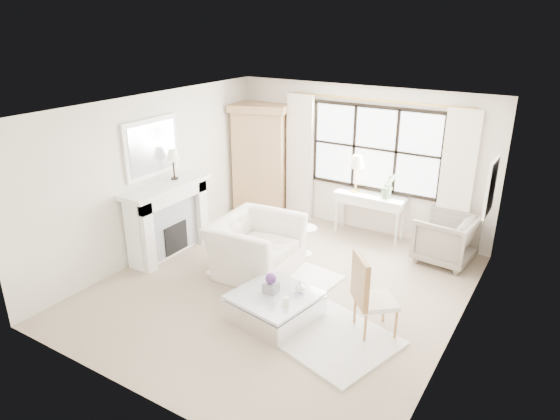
# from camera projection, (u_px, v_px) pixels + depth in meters

# --- Properties ---
(floor) EXTENTS (5.50, 5.50, 0.00)m
(floor) POSITION_uv_depth(u_px,v_px,m) (281.00, 288.00, 7.54)
(floor) COLOR tan
(floor) RESTS_ON ground
(ceiling) EXTENTS (5.50, 5.50, 0.00)m
(ceiling) POSITION_uv_depth(u_px,v_px,m) (281.00, 108.00, 6.55)
(ceiling) COLOR silver
(ceiling) RESTS_ON ground
(wall_back) EXTENTS (5.00, 0.00, 5.00)m
(wall_back) POSITION_uv_depth(u_px,v_px,m) (359.00, 160.00, 9.22)
(wall_back) COLOR silver
(wall_back) RESTS_ON ground
(wall_front) EXTENTS (5.00, 0.00, 5.00)m
(wall_front) POSITION_uv_depth(u_px,v_px,m) (134.00, 289.00, 4.87)
(wall_front) COLOR silver
(wall_front) RESTS_ON ground
(wall_left) EXTENTS (0.00, 5.50, 5.50)m
(wall_left) POSITION_uv_depth(u_px,v_px,m) (153.00, 176.00, 8.27)
(wall_left) COLOR beige
(wall_left) RESTS_ON ground
(wall_right) EXTENTS (0.00, 5.50, 5.50)m
(wall_right) POSITION_uv_depth(u_px,v_px,m) (463.00, 244.00, 5.82)
(wall_right) COLOR beige
(wall_right) RESTS_ON ground
(window_pane) EXTENTS (2.40, 0.02, 1.50)m
(window_pane) POSITION_uv_depth(u_px,v_px,m) (375.00, 149.00, 8.97)
(window_pane) COLOR white
(window_pane) RESTS_ON wall_back
(window_frame) EXTENTS (2.50, 0.04, 1.50)m
(window_frame) POSITION_uv_depth(u_px,v_px,m) (375.00, 149.00, 8.96)
(window_frame) COLOR black
(window_frame) RESTS_ON wall_back
(curtain_rod) EXTENTS (3.30, 0.04, 0.04)m
(curtain_rod) POSITION_uv_depth(u_px,v_px,m) (377.00, 100.00, 8.60)
(curtain_rod) COLOR #AE883C
(curtain_rod) RESTS_ON wall_back
(curtain_left) EXTENTS (0.55, 0.10, 2.47)m
(curtain_left) POSITION_uv_depth(u_px,v_px,m) (300.00, 158.00, 9.77)
(curtain_left) COLOR silver
(curtain_left) RESTS_ON ground
(curtain_right) EXTENTS (0.55, 0.10, 2.47)m
(curtain_right) POSITION_uv_depth(u_px,v_px,m) (456.00, 183.00, 8.30)
(curtain_right) COLOR white
(curtain_right) RESTS_ON ground
(fireplace) EXTENTS (0.58, 1.66, 1.26)m
(fireplace) POSITION_uv_depth(u_px,v_px,m) (167.00, 218.00, 8.41)
(fireplace) COLOR white
(fireplace) RESTS_ON ground
(mirror_frame) EXTENTS (0.05, 1.15, 0.95)m
(mirror_frame) POSITION_uv_depth(u_px,v_px,m) (152.00, 148.00, 8.08)
(mirror_frame) COLOR white
(mirror_frame) RESTS_ON wall_left
(mirror_glass) EXTENTS (0.02, 1.00, 0.80)m
(mirror_glass) POSITION_uv_depth(u_px,v_px,m) (153.00, 148.00, 8.06)
(mirror_glass) COLOR silver
(mirror_glass) RESTS_ON wall_left
(art_frame) EXTENTS (0.04, 0.62, 0.82)m
(art_frame) POSITION_uv_depth(u_px,v_px,m) (491.00, 188.00, 7.10)
(art_frame) COLOR white
(art_frame) RESTS_ON wall_right
(art_canvas) EXTENTS (0.01, 0.52, 0.72)m
(art_canvas) POSITION_uv_depth(u_px,v_px,m) (490.00, 187.00, 7.11)
(art_canvas) COLOR beige
(art_canvas) RESTS_ON wall_right
(mantel_lamp) EXTENTS (0.22, 0.22, 0.51)m
(mantel_lamp) POSITION_uv_depth(u_px,v_px,m) (173.00, 157.00, 8.26)
(mantel_lamp) COLOR black
(mantel_lamp) RESTS_ON fireplace
(armoire) EXTENTS (1.29, 1.02, 2.24)m
(armoire) POSITION_uv_depth(u_px,v_px,m) (260.00, 159.00, 10.05)
(armoire) COLOR tan
(armoire) RESTS_ON floor
(console_table) EXTENTS (1.31, 0.47, 0.80)m
(console_table) POSITION_uv_depth(u_px,v_px,m) (369.00, 215.00, 9.20)
(console_table) COLOR white
(console_table) RESTS_ON floor
(console_lamp) EXTENTS (0.28, 0.28, 0.69)m
(console_lamp) POSITION_uv_depth(u_px,v_px,m) (357.00, 163.00, 9.01)
(console_lamp) COLOR #A8843A
(console_lamp) RESTS_ON console_table
(orchid_plant) EXTENTS (0.33, 0.32, 0.47)m
(orchid_plant) POSITION_uv_depth(u_px,v_px,m) (388.00, 186.00, 8.80)
(orchid_plant) COLOR #58764F
(orchid_plant) RESTS_ON console_table
(side_table) EXTENTS (0.40, 0.40, 0.51)m
(side_table) POSITION_uv_depth(u_px,v_px,m) (305.00, 237.00, 8.46)
(side_table) COLOR white
(side_table) RESTS_ON floor
(rug_left) EXTENTS (1.97, 1.50, 0.03)m
(rug_left) POSITION_uv_depth(u_px,v_px,m) (275.00, 275.00, 7.87)
(rug_left) COLOR white
(rug_left) RESTS_ON floor
(rug_right) EXTENTS (1.98, 1.70, 0.03)m
(rug_right) POSITION_uv_depth(u_px,v_px,m) (325.00, 334.00, 6.42)
(rug_right) COLOR silver
(rug_right) RESTS_ON floor
(club_armchair) EXTENTS (1.24, 1.40, 0.88)m
(club_armchair) POSITION_uv_depth(u_px,v_px,m) (255.00, 246.00, 7.88)
(club_armchair) COLOR silver
(club_armchair) RESTS_ON floor
(wingback_chair) EXTENTS (0.97, 0.94, 0.81)m
(wingback_chair) POSITION_uv_depth(u_px,v_px,m) (445.00, 239.00, 8.21)
(wingback_chair) COLOR gray
(wingback_chair) RESTS_ON floor
(french_chair) EXTENTS (0.68, 0.68, 1.08)m
(french_chair) POSITION_uv_depth(u_px,v_px,m) (373.00, 311.00, 6.37)
(french_chair) COLOR #AC7D48
(french_chair) RESTS_ON floor
(coffee_table) EXTENTS (1.15, 1.15, 0.38)m
(coffee_table) POSITION_uv_depth(u_px,v_px,m) (274.00, 307.00, 6.71)
(coffee_table) COLOR silver
(coffee_table) RESTS_ON floor
(planter_box) EXTENTS (0.19, 0.19, 0.13)m
(planter_box) POSITION_uv_depth(u_px,v_px,m) (271.00, 288.00, 6.66)
(planter_box) COLOR gray
(planter_box) RESTS_ON coffee_table
(planter_flowers) EXTENTS (0.15, 0.15, 0.15)m
(planter_flowers) POSITION_uv_depth(u_px,v_px,m) (271.00, 278.00, 6.61)
(planter_flowers) COLOR #542D71
(planter_flowers) RESTS_ON planter_box
(pillar_candle) EXTENTS (0.08, 0.08, 0.12)m
(pillar_candle) POSITION_uv_depth(u_px,v_px,m) (286.00, 301.00, 6.35)
(pillar_candle) COLOR white
(pillar_candle) RESTS_ON coffee_table
(coffee_vase) EXTENTS (0.17, 0.17, 0.16)m
(coffee_vase) POSITION_uv_depth(u_px,v_px,m) (300.00, 287.00, 6.66)
(coffee_vase) COLOR white
(coffee_vase) RESTS_ON coffee_table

